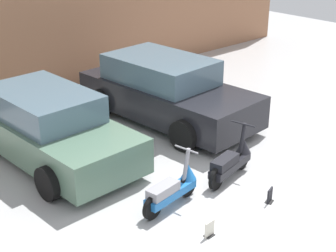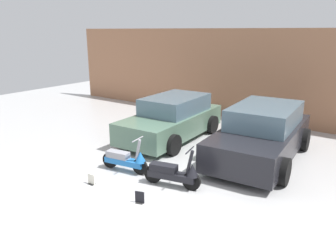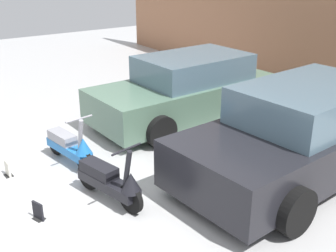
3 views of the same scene
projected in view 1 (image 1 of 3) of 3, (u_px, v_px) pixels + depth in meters
ground_plane at (255, 199)px, 8.97m from camera, size 28.00×28.00×0.00m
wall_back at (35, 28)px, 13.31m from camera, size 19.60×0.12×3.58m
scooter_front_left at (173, 188)px, 8.67m from camera, size 1.35×0.51×0.94m
scooter_front_right at (232, 161)px, 9.58m from camera, size 1.38×0.58×0.98m
car_rear_left at (50, 128)px, 10.18m from camera, size 2.10×4.17×1.40m
car_rear_center at (166, 91)px, 12.03m from camera, size 2.35×4.51×1.49m
placard_near_left_scooter at (209, 230)px, 7.95m from camera, size 0.20×0.13×0.26m
placard_near_right_scooter at (270, 196)px, 8.86m from camera, size 0.20×0.16×0.26m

